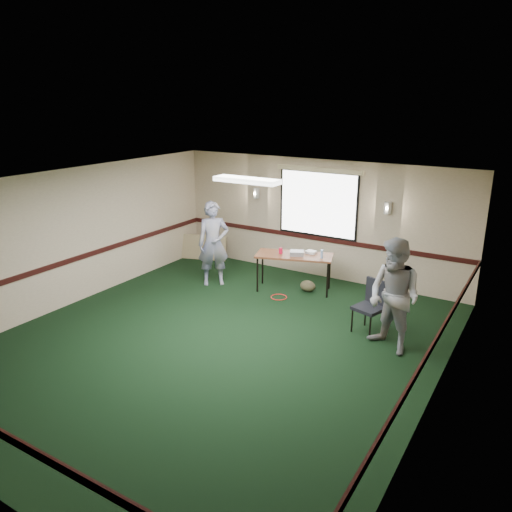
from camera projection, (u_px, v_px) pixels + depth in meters
The scene contains 13 objects.
ground at pixel (216, 343), 8.49m from camera, with size 8.00×8.00×0.00m, color black.
room_shell at pixel (278, 227), 9.73m from camera, with size 8.00×8.02×8.00m.
folding_table at pixel (294, 257), 10.58m from camera, with size 1.73×1.12×0.81m.
projector at pixel (297, 253), 10.51m from camera, with size 0.28×0.24×0.09m, color gray.
game_console at pixel (311, 252), 10.65m from camera, with size 0.22×0.17×0.05m, color silver.
red_cup at pixel (281, 251), 10.63m from camera, with size 0.08×0.08×0.12m, color #B70C2A.
water_bottle at pixel (322, 254), 10.30m from camera, with size 0.05×0.05×0.18m, color #90B8EC.
duffel_bag at pixel (308, 286), 10.71m from camera, with size 0.34×0.26×0.24m, color #403D24.
cable_coil at pixel (279, 297), 10.41m from camera, with size 0.34×0.34×0.02m, color red.
folded_table at pixel (202, 247), 12.79m from camera, with size 1.24×0.05×0.64m, color tan.
conference_chair at pixel (372, 302), 8.77m from camera, with size 0.58×0.59×0.94m.
person_left at pixel (213, 244), 10.90m from camera, with size 0.68×0.45×1.86m, color #3D4987.
person_right at pixel (394, 296), 7.98m from camera, with size 0.92×0.72×1.90m, color #7896BB.
Camera 1 is at (4.55, -6.17, 3.99)m, focal length 35.00 mm.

